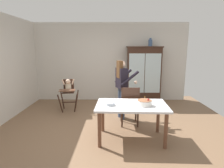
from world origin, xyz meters
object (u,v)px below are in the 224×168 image
Objects in this scene: china_cabinet at (144,75)px; dining_chair_far_side at (130,104)px; ceramic_vase at (150,43)px; adult_person at (122,82)px; serving_bowl at (110,104)px; dining_table at (132,109)px; birthday_cake at (145,103)px; high_chair_with_toddler at (68,89)px.

china_cabinet is 1.98× the size of dining_chair_far_side.
ceramic_vase is 2.12m from adult_person.
serving_bowl is (-1.27, -2.77, -1.25)m from ceramic_vase.
adult_person is (-1.00, -1.55, -1.05)m from ceramic_vase.
serving_bowl is (-0.42, -0.06, 0.13)m from dining_table.
china_cabinet reaches higher than dining_chair_far_side.
adult_person is at bearing -122.79° from ceramic_vase.
birthday_cake is (-0.41, -2.77, -0.16)m from china_cabinet.
birthday_cake is 1.56× the size of serving_bowl.
ceramic_vase reaches higher than high_chair_with_toddler.
ceramic_vase is at bearing -54.05° from adult_person.
birthday_cake is at bearing -98.53° from china_cabinet.
adult_person is 8.50× the size of serving_bowl.
dining_chair_far_side is (0.17, -0.51, -0.41)m from adult_person.
china_cabinet is 1.74m from adult_person.
birthday_cake is at bearing 106.89° from dining_chair_far_side.
ceramic_vase reaches higher than dining_chair_far_side.
adult_person reaches higher than dining_chair_far_side.
birthday_cake is (0.25, -0.06, 0.16)m from dining_table.
adult_person is 5.47× the size of birthday_cake.
adult_person reaches higher than high_chair_with_toddler.
serving_bowl is 0.19× the size of dining_chair_far_side.
dining_table is at bearing -107.42° from ceramic_vase.
high_chair_with_toddler is (-2.55, -0.94, -1.36)m from ceramic_vase.
adult_person is 1.21m from dining_table.
ceramic_vase reaches higher than serving_bowl.
china_cabinet is at bearing -178.87° from ceramic_vase.
serving_bowl is (-0.67, 0.00, -0.03)m from birthday_cake.
ceramic_vase is at bearing 77.70° from birthday_cake.
high_chair_with_toddler is 5.28× the size of serving_bowl.
dining_chair_far_side is at bearing 57.79° from serving_bowl.
high_chair_with_toddler is 1.69m from adult_person.
serving_bowl is at bearing 57.36° from dining_chair_far_side.
adult_person reaches higher than birthday_cake.
dining_table is 7.93× the size of serving_bowl.
china_cabinet is at bearing 76.27° from dining_table.
china_cabinet is 1.24× the size of adult_person.
ceramic_vase is at bearing 72.58° from dining_table.
dining_table is (0.15, -1.16, -0.33)m from adult_person.
adult_person is at bearing 77.27° from serving_bowl.
china_cabinet is 1.33× the size of dining_table.
high_chair_with_toddler is at bearing 47.49° from adult_person.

